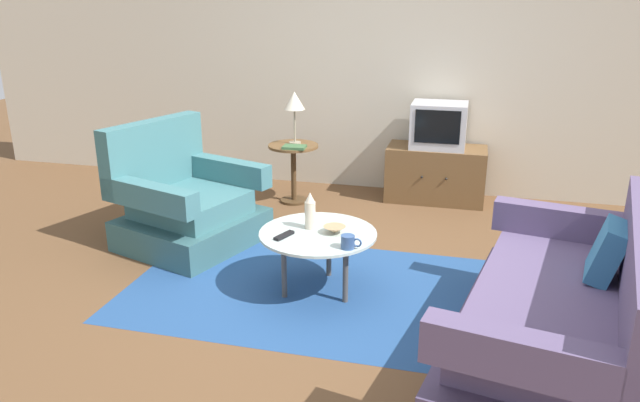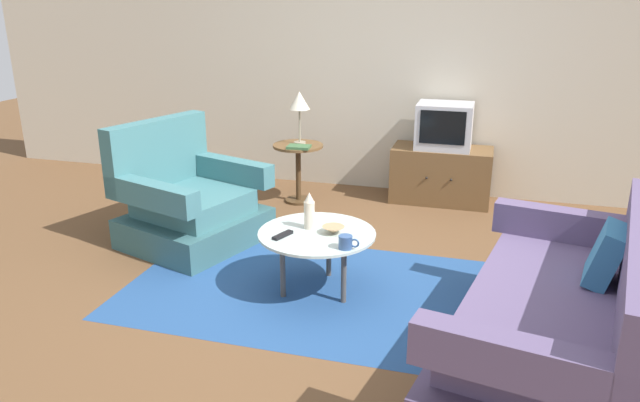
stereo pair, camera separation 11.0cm
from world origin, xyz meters
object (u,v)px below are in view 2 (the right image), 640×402
(mug, at_px, (346,242))
(side_table, at_px, (298,161))
(television, at_px, (444,126))
(table_lamp, at_px, (299,102))
(couch, at_px, (557,321))
(book, at_px, (299,147))
(armchair, at_px, (188,204))
(vase, at_px, (309,211))
(coffee_table, at_px, (317,237))
(tv_remote_dark, at_px, (283,235))
(tv_stand, at_px, (441,175))
(bowl, at_px, (333,230))

(mug, bearing_deg, side_table, 115.72)
(side_table, bearing_deg, television, 16.83)
(television, xyz_separation_m, table_lamp, (-1.30, -0.37, 0.22))
(couch, relative_size, book, 9.14)
(armchair, relative_size, couch, 0.61)
(vase, relative_size, book, 1.17)
(coffee_table, height_order, tv_remote_dark, tv_remote_dark)
(tv_stand, bearing_deg, coffee_table, -106.25)
(armchair, distance_m, vase, 1.30)
(vase, height_order, mug, vase)
(coffee_table, bearing_deg, table_lamp, 111.14)
(armchair, relative_size, table_lamp, 2.43)
(television, height_order, mug, television)
(armchair, height_order, vase, armchair)
(couch, bearing_deg, book, 55.77)
(vase, bearing_deg, book, 110.27)
(tv_remote_dark, bearing_deg, book, -144.36)
(coffee_table, distance_m, bowl, 0.12)
(tv_remote_dark, relative_size, book, 0.79)
(television, bearing_deg, book, -156.99)
(book, bearing_deg, couch, -48.97)
(vase, distance_m, book, 1.64)
(coffee_table, relative_size, mug, 5.96)
(coffee_table, distance_m, side_table, 1.87)
(armchair, xyz_separation_m, tv_remote_dark, (1.05, -0.70, 0.12))
(couch, distance_m, tv_remote_dark, 1.70)
(couch, height_order, vase, couch)
(tv_stand, height_order, tv_remote_dark, tv_stand)
(coffee_table, height_order, bowl, bowl)
(couch, distance_m, table_lamp, 3.20)
(table_lamp, bearing_deg, coffee_table, -68.86)
(couch, xyz_separation_m, side_table, (-2.14, 2.25, 0.12))
(couch, relative_size, bowl, 13.23)
(bowl, bearing_deg, tv_stand, 76.34)
(armchair, height_order, couch, armchair)
(armchair, bearing_deg, tv_stand, 148.48)
(table_lamp, height_order, bowl, table_lamp)
(couch, distance_m, tv_stand, 2.77)
(armchair, relative_size, book, 5.56)
(table_lamp, bearing_deg, side_table, -105.42)
(couch, bearing_deg, coffee_table, 81.47)
(tv_stand, height_order, table_lamp, table_lamp)
(television, bearing_deg, vase, -108.40)
(bowl, height_order, tv_remote_dark, bowl)
(bowl, xyz_separation_m, tv_remote_dark, (-0.30, -0.15, -0.01))
(tv_stand, bearing_deg, table_lamp, -164.40)
(couch, relative_size, mug, 15.11)
(tv_stand, xyz_separation_m, vase, (-0.69, -2.07, 0.28))
(side_table, relative_size, tv_stand, 0.61)
(table_lamp, height_order, vase, table_lamp)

